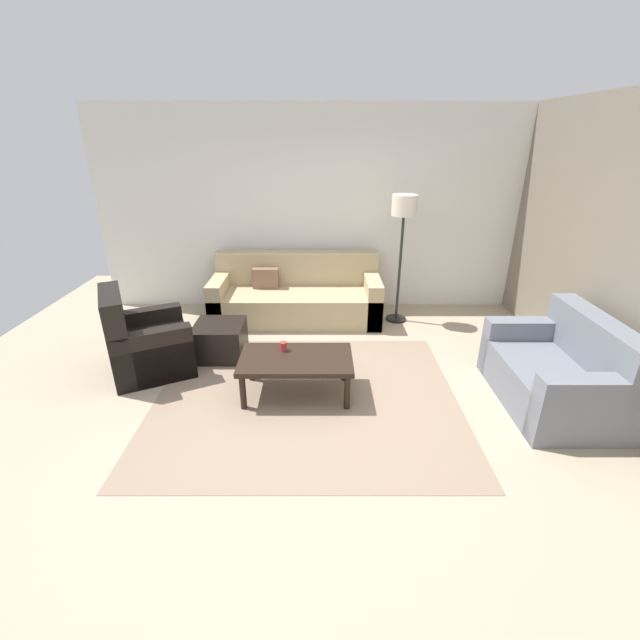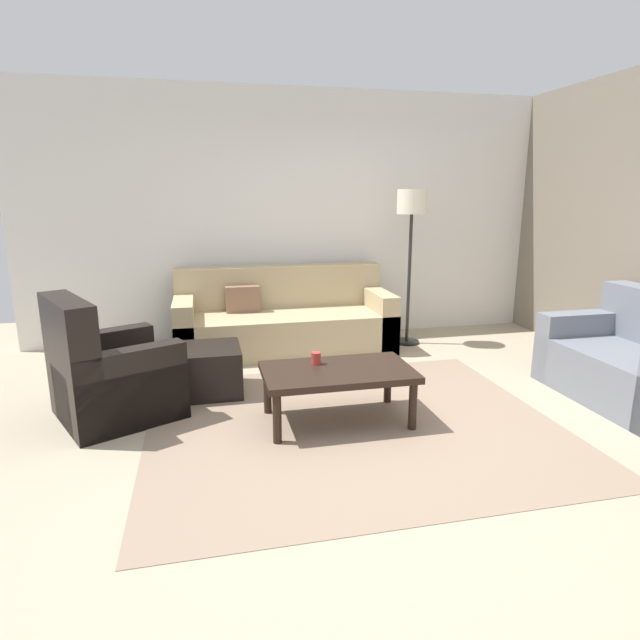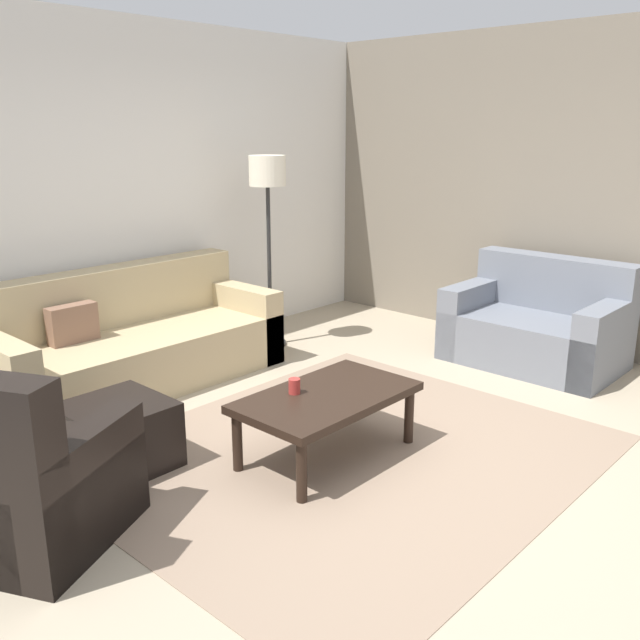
{
  "view_description": "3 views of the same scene",
  "coord_description": "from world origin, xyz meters",
  "px_view_note": "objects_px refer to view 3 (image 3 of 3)",
  "views": [
    {
      "loc": [
        0.14,
        -3.59,
        2.4
      ],
      "look_at": [
        0.12,
        0.31,
        0.71
      ],
      "focal_mm": 24.0,
      "sensor_mm": 36.0,
      "label": 1
    },
    {
      "loc": [
        -1.03,
        -3.44,
        1.66
      ],
      "look_at": [
        -0.15,
        0.43,
        0.7
      ],
      "focal_mm": 29.31,
      "sensor_mm": 36.0,
      "label": 2
    },
    {
      "loc": [
        -2.94,
        -2.47,
        1.95
      ],
      "look_at": [
        0.13,
        0.34,
        0.77
      ],
      "focal_mm": 38.48,
      "sensor_mm": 36.0,
      "label": 3
    }
  ],
  "objects_px": {
    "couch_main": "(128,345)",
    "cup": "(294,386)",
    "coffee_table": "(327,401)",
    "lamp_standing": "(268,191)",
    "couch_loveseat": "(539,328)",
    "armchair_leather": "(19,488)",
    "ottoman": "(118,436)"
  },
  "relations": [
    {
      "from": "couch_main",
      "to": "cup",
      "type": "height_order",
      "value": "couch_main"
    },
    {
      "from": "cup",
      "to": "lamp_standing",
      "type": "xyz_separation_m",
      "value": [
        1.44,
        1.73,
        0.95
      ]
    },
    {
      "from": "cup",
      "to": "coffee_table",
      "type": "bearing_deg",
      "value": -47.46
    },
    {
      "from": "coffee_table",
      "to": "lamp_standing",
      "type": "distance_m",
      "value": 2.51
    },
    {
      "from": "couch_main",
      "to": "lamp_standing",
      "type": "xyz_separation_m",
      "value": [
        1.4,
        -0.14,
        1.11
      ]
    },
    {
      "from": "couch_main",
      "to": "ottoman",
      "type": "xyz_separation_m",
      "value": [
        -0.84,
        -1.2,
        -0.1
      ]
    },
    {
      "from": "armchair_leather",
      "to": "couch_main",
      "type": "bearing_deg",
      "value": 44.64
    },
    {
      "from": "couch_main",
      "to": "armchair_leather",
      "type": "relative_size",
      "value": 2.14
    },
    {
      "from": "couch_loveseat",
      "to": "coffee_table",
      "type": "xyz_separation_m",
      "value": [
        -2.54,
        0.15,
        0.06
      ]
    },
    {
      "from": "couch_main",
      "to": "cup",
      "type": "distance_m",
      "value": 1.87
    },
    {
      "from": "couch_main",
      "to": "couch_loveseat",
      "type": "distance_m",
      "value": 3.41
    },
    {
      "from": "armchair_leather",
      "to": "coffee_table",
      "type": "relative_size",
      "value": 0.97
    },
    {
      "from": "couch_loveseat",
      "to": "cup",
      "type": "distance_m",
      "value": 2.69
    },
    {
      "from": "couch_loveseat",
      "to": "ottoman",
      "type": "height_order",
      "value": "couch_loveseat"
    },
    {
      "from": "armchair_leather",
      "to": "cup",
      "type": "xyz_separation_m",
      "value": [
        1.55,
        -0.3,
        0.15
      ]
    },
    {
      "from": "lamp_standing",
      "to": "ottoman",
      "type": "bearing_deg",
      "value": -154.66
    },
    {
      "from": "armchair_leather",
      "to": "lamp_standing",
      "type": "xyz_separation_m",
      "value": [
        2.98,
        1.42,
        1.1
      ]
    },
    {
      "from": "couch_loveseat",
      "to": "cup",
      "type": "xyz_separation_m",
      "value": [
        -2.67,
        0.29,
        0.16
      ]
    },
    {
      "from": "couch_main",
      "to": "coffee_table",
      "type": "height_order",
      "value": "couch_main"
    },
    {
      "from": "coffee_table",
      "to": "cup",
      "type": "distance_m",
      "value": 0.22
    },
    {
      "from": "cup",
      "to": "lamp_standing",
      "type": "bearing_deg",
      "value": 50.24
    },
    {
      "from": "ottoman",
      "to": "cup",
      "type": "distance_m",
      "value": 1.07
    },
    {
      "from": "armchair_leather",
      "to": "lamp_standing",
      "type": "relative_size",
      "value": 0.63
    },
    {
      "from": "coffee_table",
      "to": "lamp_standing",
      "type": "bearing_deg",
      "value": 55.09
    },
    {
      "from": "couch_loveseat",
      "to": "lamp_standing",
      "type": "height_order",
      "value": "lamp_standing"
    },
    {
      "from": "ottoman",
      "to": "coffee_table",
      "type": "distance_m",
      "value": 1.25
    },
    {
      "from": "couch_loveseat",
      "to": "ottoman",
      "type": "relative_size",
      "value": 2.45
    },
    {
      "from": "couch_loveseat",
      "to": "armchair_leather",
      "type": "height_order",
      "value": "armchair_leather"
    },
    {
      "from": "lamp_standing",
      "to": "coffee_table",
      "type": "bearing_deg",
      "value": -124.91
    },
    {
      "from": "couch_main",
      "to": "lamp_standing",
      "type": "distance_m",
      "value": 1.8
    },
    {
      "from": "couch_main",
      "to": "couch_loveseat",
      "type": "xyz_separation_m",
      "value": [
        2.64,
        -2.16,
        0.0
      ]
    },
    {
      "from": "coffee_table",
      "to": "lamp_standing",
      "type": "height_order",
      "value": "lamp_standing"
    }
  ]
}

